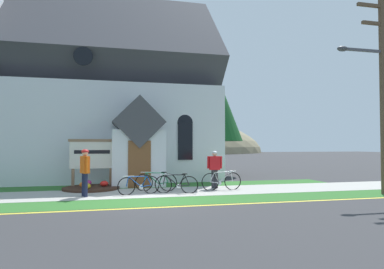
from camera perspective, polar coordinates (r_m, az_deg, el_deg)
name	(u,v)px	position (r m, az deg, el deg)	size (l,w,h in m)	color
ground	(139,186)	(15.83, -8.98, -8.67)	(140.00, 140.00, 0.00)	#333335
sidewalk_slab	(75,195)	(13.75, -19.25, -9.62)	(32.00, 2.77, 0.01)	#A8A59E
grass_verge	(67,205)	(11.53, -20.42, -11.15)	(32.00, 1.75, 0.01)	#2D6628
church_lawn	(80,188)	(16.01, -18.40, -8.51)	(24.00, 1.79, 0.01)	#2D6628
curb_paint_stripe	(62,212)	(10.53, -21.12, -12.06)	(28.00, 0.16, 0.01)	yellow
church_building	(82,98)	(21.29, -18.17, 5.87)	(14.76, 10.99, 13.57)	silver
church_sign	(92,156)	(15.64, -16.53, -3.45)	(2.04, 0.21, 2.17)	#7F6047
flower_bed	(91,188)	(15.22, -16.71, -8.59)	(2.37, 2.37, 0.34)	#382319
bicycle_red	(176,184)	(13.43, -2.65, -8.35)	(1.63, 0.69, 0.81)	black
bicycle_silver	(139,185)	(13.30, -8.92, -8.42)	(1.66, 0.44, 0.76)	black
bicycle_yellow	(156,182)	(14.17, -6.06, -7.95)	(1.71, 0.35, 0.81)	black
bicycle_blue	(221,181)	(14.38, 5.00, -7.82)	(1.76, 0.11, 0.82)	black
cyclist_in_white_jersey	(85,169)	(13.06, -17.67, -5.52)	(0.38, 0.67, 1.74)	#191E38
cyclist_in_red_jersey	(215,166)	(14.86, 3.85, -5.42)	(0.63, 0.29, 1.65)	#2D2D33
utility_pole	(380,81)	(15.26, 29.27, 7.95)	(3.12, 0.28, 7.97)	brown
roadside_conifer	(211,100)	(21.17, 3.26, 5.87)	(3.89, 3.89, 7.32)	#3D2D1E
distant_hill	(108,153)	(83.65, -13.99, -3.05)	(76.72, 47.78, 20.88)	#847A5B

